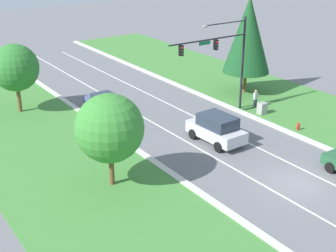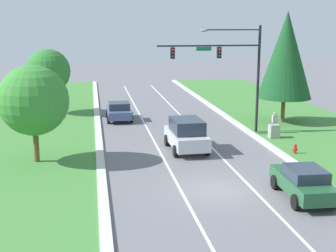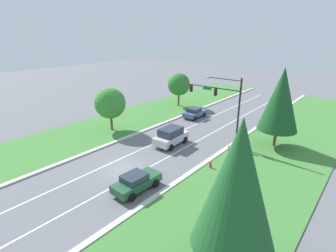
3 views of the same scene
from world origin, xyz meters
The scene contains 14 objects.
ground_plane centered at (0.00, 0.00, 0.00)m, with size 160.00×160.00×0.00m, color slate.
curb_strip_left centered at (-5.65, 0.00, 0.07)m, with size 0.50×90.00×0.15m.
grass_verge_left centered at (-10.90, 0.00, 0.04)m, with size 10.00×90.00×0.08m.
lane_stripe_inner_left centered at (-1.80, 0.00, 0.00)m, with size 0.14×81.00×0.01m.
lane_stripe_inner_right centered at (1.80, 0.00, 0.00)m, with size 0.14×81.00×0.01m.
traffic_signal_mast centered at (4.04, 11.75, 5.32)m, with size 7.69×0.41×8.00m.
slate_blue_sedan centered at (-3.80, 18.09, 0.80)m, with size 2.17×4.15×1.58m.
silver_suv centered at (-0.04, 7.57, 1.08)m, with size 2.39×4.63×2.10m.
utility_cabinet centered at (6.80, 9.66, 0.52)m, with size 0.70×0.60×1.04m.
pedestrian centered at (7.40, 11.12, 0.94)m, with size 0.40×0.25×1.69m.
fire_hydrant centered at (6.57, 5.53, 0.34)m, with size 0.34×0.20×0.70m.
oak_near_left_tree centered at (-9.84, 21.89, 3.93)m, with size 3.95×3.95×5.92m.
conifer_far_right_tree centered at (9.59, 14.78, 5.62)m, with size 4.39×4.39×9.14m.
oak_far_left_tree centered at (-9.37, 6.30, 3.75)m, with size 4.10×4.10×5.81m.
Camera 1 is at (-20.83, -16.23, 14.29)m, focal length 50.00 mm.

